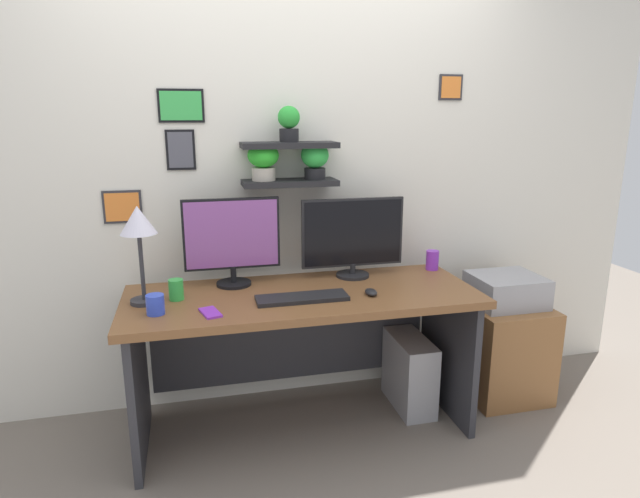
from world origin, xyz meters
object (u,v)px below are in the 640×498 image
at_px(pen_cup, 176,290).
at_px(coffee_mug, 155,305).
at_px(monitor_left, 232,239).
at_px(monitor_right, 353,236).
at_px(printer, 506,290).
at_px(water_cup, 432,260).
at_px(drawer_cabinet, 501,348).
at_px(keyboard, 302,298).
at_px(desk_lamp, 139,229).
at_px(desk, 301,327).
at_px(computer_tower_right, 409,372).
at_px(cell_phone, 210,313).
at_px(computer_mouse, 371,292).

bearing_deg(pen_cup, coffee_mug, -116.12).
distance_m(monitor_left, monitor_right, 0.65).
bearing_deg(pen_cup, printer, 1.75).
distance_m(water_cup, printer, 0.46).
bearing_deg(water_cup, drawer_cabinet, -18.11).
distance_m(keyboard, desk_lamp, 0.82).
distance_m(desk_lamp, printer, 2.02).
height_order(desk, keyboard, keyboard).
bearing_deg(printer, keyboard, -170.73).
distance_m(desk_lamp, computer_tower_right, 1.65).
height_order(monitor_left, cell_phone, monitor_left).
distance_m(desk_lamp, cell_phone, 0.51).
height_order(desk, drawer_cabinet, desk).
bearing_deg(pen_cup, monitor_right, 10.47).
bearing_deg(computer_tower_right, computer_mouse, -148.45).
bearing_deg(desk_lamp, printer, 2.04).
height_order(monitor_left, coffee_mug, monitor_left).
bearing_deg(monitor_left, computer_tower_right, -8.47).
relative_size(monitor_right, cell_phone, 4.01).
distance_m(desk_lamp, pen_cup, 0.34).
xyz_separation_m(computer_mouse, desk_lamp, (-1.07, 0.14, 0.34)).
relative_size(monitor_right, drawer_cabinet, 1.02).
distance_m(monitor_left, desk_lamp, 0.48).
bearing_deg(drawer_cabinet, cell_phone, -170.32).
distance_m(keyboard, pen_cup, 0.60).
bearing_deg(desk_lamp, monitor_right, 9.83).
bearing_deg(coffee_mug, desk, 15.16).
distance_m(monitor_right, cell_phone, 0.91).
xyz_separation_m(desk, coffee_mug, (-0.70, -0.19, 0.25)).
bearing_deg(keyboard, monitor_right, 42.46).
height_order(monitor_left, computer_tower_right, monitor_left).
height_order(coffee_mug, computer_tower_right, coffee_mug).
xyz_separation_m(keyboard, desk_lamp, (-0.73, 0.13, 0.35)).
bearing_deg(keyboard, printer, 9.27).
distance_m(desk, monitor_right, 0.56).
xyz_separation_m(monitor_left, pen_cup, (-0.29, -0.17, -0.19)).
xyz_separation_m(computer_mouse, computer_tower_right, (0.31, 0.19, -0.56)).
xyz_separation_m(monitor_right, keyboard, (-0.35, -0.32, -0.21)).
distance_m(pen_cup, drawer_cabinet, 1.89).
height_order(monitor_left, monitor_right, monitor_left).
bearing_deg(cell_phone, printer, -5.34).
relative_size(cell_phone, printer, 0.37).
height_order(keyboard, cell_phone, keyboard).
bearing_deg(desk, cell_phone, -152.38).
height_order(monitor_left, keyboard, monitor_left).
bearing_deg(keyboard, cell_phone, -169.15).
bearing_deg(computer_mouse, desk_lamp, 172.46).
distance_m(keyboard, drawer_cabinet, 1.34).
relative_size(monitor_right, computer_tower_right, 1.38).
xyz_separation_m(monitor_left, desk_lamp, (-0.43, -0.19, 0.12)).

